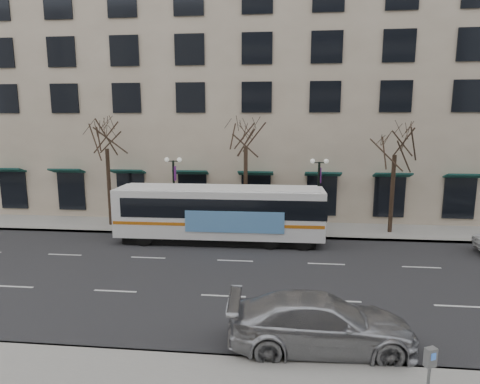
# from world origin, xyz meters

# --- Properties ---
(ground) EXTENTS (160.00, 160.00, 0.00)m
(ground) POSITION_xyz_m (0.00, 0.00, 0.00)
(ground) COLOR black
(ground) RESTS_ON ground
(sidewalk_far) EXTENTS (80.00, 4.00, 0.15)m
(sidewalk_far) POSITION_xyz_m (5.00, 9.00, 0.07)
(sidewalk_far) COLOR gray
(sidewalk_far) RESTS_ON ground
(building_hotel) EXTENTS (40.00, 20.00, 24.00)m
(building_hotel) POSITION_xyz_m (-2.00, 21.00, 12.00)
(building_hotel) COLOR tan
(building_hotel) RESTS_ON ground
(tree_far_left) EXTENTS (3.60, 3.60, 8.34)m
(tree_far_left) POSITION_xyz_m (-10.00, 8.80, 6.70)
(tree_far_left) COLOR black
(tree_far_left) RESTS_ON ground
(tree_far_mid) EXTENTS (3.60, 3.60, 8.55)m
(tree_far_mid) POSITION_xyz_m (0.00, 8.80, 6.91)
(tree_far_mid) COLOR black
(tree_far_mid) RESTS_ON ground
(tree_far_right) EXTENTS (3.60, 3.60, 8.06)m
(tree_far_right) POSITION_xyz_m (10.00, 8.80, 6.42)
(tree_far_right) COLOR black
(tree_far_right) RESTS_ON ground
(lamp_post_left) EXTENTS (1.22, 0.45, 5.21)m
(lamp_post_left) POSITION_xyz_m (-4.99, 8.20, 2.94)
(lamp_post_left) COLOR black
(lamp_post_left) RESTS_ON ground
(lamp_post_right) EXTENTS (1.22, 0.45, 5.21)m
(lamp_post_right) POSITION_xyz_m (5.01, 8.20, 2.94)
(lamp_post_right) COLOR black
(lamp_post_right) RESTS_ON ground
(city_bus) EXTENTS (13.20, 3.02, 3.57)m
(city_bus) POSITION_xyz_m (-1.30, 5.80, 1.95)
(city_bus) COLOR white
(city_bus) RESTS_ON ground
(silver_car) EXTENTS (6.46, 2.90, 1.84)m
(silver_car) POSITION_xyz_m (3.90, -6.05, 0.92)
(silver_car) COLOR #AAACB2
(silver_car) RESTS_ON ground
(pay_station) EXTENTS (0.36, 0.31, 1.42)m
(pay_station) POSITION_xyz_m (6.62, -8.40, 1.18)
(pay_station) COLOR gray
(pay_station) RESTS_ON sidewalk_near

